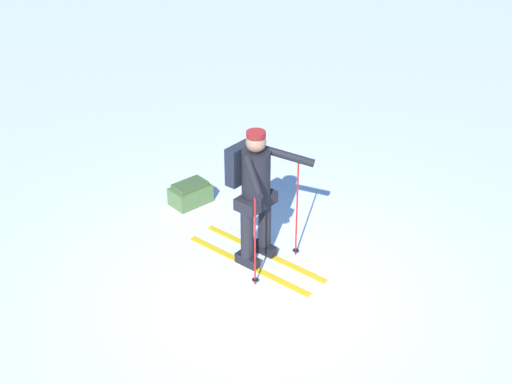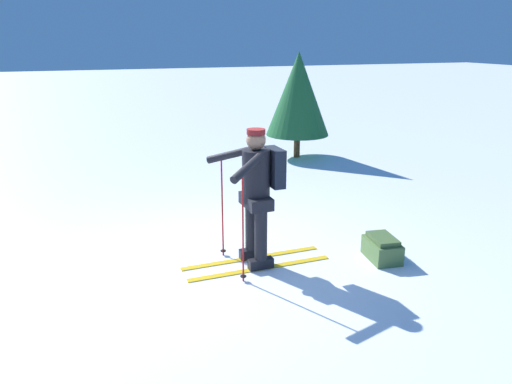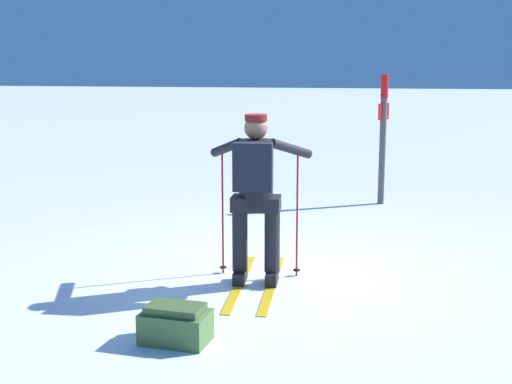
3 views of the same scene
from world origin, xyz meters
name	(u,v)px [view 3 (image 3 of 3)]	position (x,y,z in m)	size (l,w,h in m)	color
ground_plane	(291,275)	(0.00, 0.00, 0.00)	(80.00, 80.00, 0.00)	white
skier	(256,189)	(-0.35, 0.31, 0.95)	(1.81, 1.05, 1.66)	gold
dropped_backpack	(176,324)	(-1.85, 0.73, 0.14)	(0.41, 0.56, 0.30)	#4C6B38
trail_marker	(383,129)	(3.69, -1.01, 1.13)	(0.21, 0.16, 1.92)	#4C4C51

